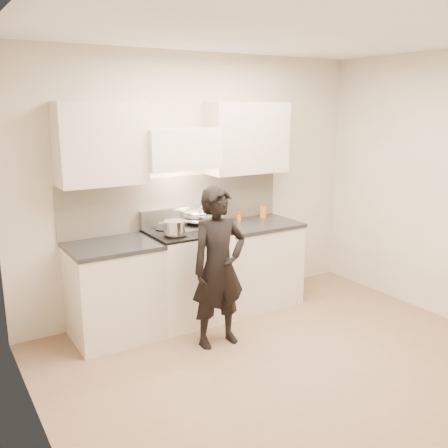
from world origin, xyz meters
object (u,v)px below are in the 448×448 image
Objects in this scene: utensil_crock at (221,215)px; stove at (188,275)px; wok at (198,215)px; person at (219,267)px; counter_right at (254,263)px.

stove is at bearing -158.57° from utensil_crock.
person reaches higher than wok.
utensil_crock is 1.04m from person.
counter_right is 0.87m from wok.
stove is 0.63m from wok.
counter_right is at bearing 38.69° from person.
wok is at bearing 31.89° from stove.
wok is 0.30× the size of person.
wok reaches higher than utensil_crock.
counter_right is 0.62× the size of person.
utensil_crock is at bearing 21.43° from stove.
stove is 0.65× the size of person.
wok is (0.20, 0.12, 0.58)m from stove.
person reaches higher than utensil_crock.
wok is 1.52× the size of utensil_crock.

